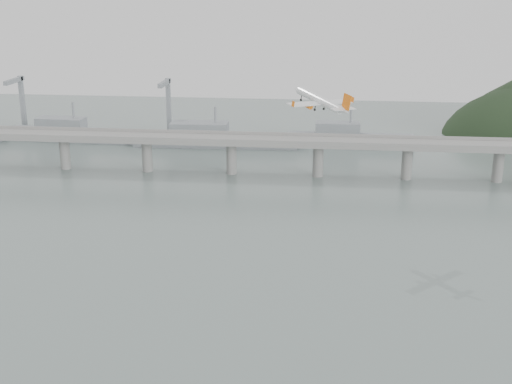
# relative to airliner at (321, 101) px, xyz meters

# --- Properties ---
(ground) EXTENTS (900.00, 900.00, 0.00)m
(ground) POSITION_rel_airliner_xyz_m (-21.93, -89.19, -63.51)
(ground) COLOR slate
(ground) RESTS_ON ground
(bridge) EXTENTS (800.00, 22.00, 23.90)m
(bridge) POSITION_rel_airliner_xyz_m (-23.08, 110.81, -45.86)
(bridge) COLOR gray
(bridge) RESTS_ON ground
(distant_fleet) EXTENTS (453.00, 60.90, 40.00)m
(distant_fleet) POSITION_rel_airliner_xyz_m (-177.29, 175.89, -57.28)
(distant_fleet) COLOR slate
(distant_fleet) RESTS_ON ground
(airliner) EXTENTS (26.86, 28.58, 9.06)m
(airliner) POSITION_rel_airliner_xyz_m (0.00, 0.00, 0.00)
(airliner) COLOR silver
(airliner) RESTS_ON ground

